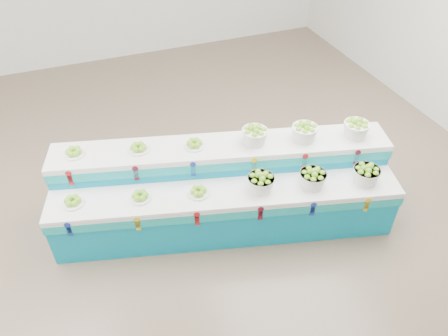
% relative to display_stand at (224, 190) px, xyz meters
% --- Properties ---
extents(ground, '(10.00, 10.00, 0.00)m').
position_rel_display_stand_xyz_m(ground, '(-0.80, 0.26, -0.51)').
color(ground, '#6F5E4B').
rests_on(ground, ground).
extents(display_stand, '(4.28, 2.07, 1.02)m').
position_rel_display_stand_xyz_m(display_stand, '(0.00, 0.00, 0.00)').
color(display_stand, '#088BB0').
rests_on(display_stand, ground).
extents(plate_lower_left, '(0.30, 0.30, 0.10)m').
position_rel_display_stand_xyz_m(plate_lower_left, '(-1.75, 0.19, 0.26)').
color(plate_lower_left, white).
rests_on(plate_lower_left, display_stand).
extents(plate_lower_mid, '(0.30, 0.30, 0.10)m').
position_rel_display_stand_xyz_m(plate_lower_mid, '(-1.02, -0.00, 0.26)').
color(plate_lower_mid, white).
rests_on(plate_lower_mid, display_stand).
extents(plate_lower_right, '(0.30, 0.30, 0.10)m').
position_rel_display_stand_xyz_m(plate_lower_right, '(-0.38, -0.17, 0.26)').
color(plate_lower_right, white).
rests_on(plate_lower_right, display_stand).
extents(basket_lower_left, '(0.38, 0.38, 0.23)m').
position_rel_display_stand_xyz_m(basket_lower_left, '(0.32, -0.35, 0.33)').
color(basket_lower_left, silver).
rests_on(basket_lower_left, display_stand).
extents(basket_lower_mid, '(0.38, 0.38, 0.23)m').
position_rel_display_stand_xyz_m(basket_lower_mid, '(0.92, -0.50, 0.33)').
color(basket_lower_mid, silver).
rests_on(basket_lower_mid, display_stand).
extents(basket_lower_right, '(0.38, 0.38, 0.23)m').
position_rel_display_stand_xyz_m(basket_lower_right, '(1.54, -0.66, 0.33)').
color(basket_lower_right, silver).
rests_on(basket_lower_right, display_stand).
extents(plate_upper_left, '(0.30, 0.30, 0.10)m').
position_rel_display_stand_xyz_m(plate_upper_left, '(-1.62, 0.68, 0.56)').
color(plate_upper_left, white).
rests_on(plate_upper_left, display_stand).
extents(plate_upper_mid, '(0.30, 0.30, 0.10)m').
position_rel_display_stand_xyz_m(plate_upper_mid, '(-0.89, 0.50, 0.56)').
color(plate_upper_mid, white).
rests_on(plate_upper_mid, display_stand).
extents(plate_upper_right, '(0.30, 0.30, 0.10)m').
position_rel_display_stand_xyz_m(plate_upper_right, '(-0.25, 0.33, 0.56)').
color(plate_upper_right, white).
rests_on(plate_upper_right, display_stand).
extents(basket_upper_left, '(0.38, 0.38, 0.23)m').
position_rel_display_stand_xyz_m(basket_upper_left, '(0.45, 0.15, 0.63)').
color(basket_upper_left, silver).
rests_on(basket_upper_left, display_stand).
extents(basket_upper_mid, '(0.38, 0.38, 0.23)m').
position_rel_display_stand_xyz_m(basket_upper_mid, '(1.05, -0.01, 0.63)').
color(basket_upper_mid, silver).
rests_on(basket_upper_mid, display_stand).
extents(basket_upper_right, '(0.38, 0.38, 0.23)m').
position_rel_display_stand_xyz_m(basket_upper_right, '(1.67, -0.17, 0.63)').
color(basket_upper_right, silver).
rests_on(basket_upper_right, display_stand).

